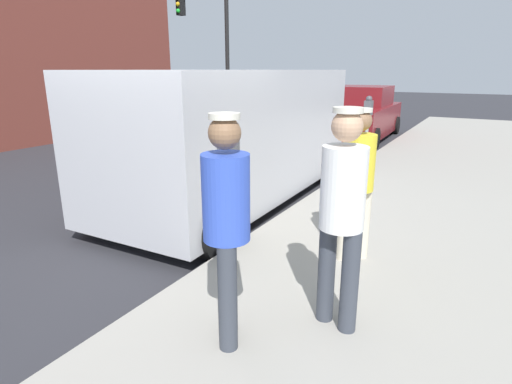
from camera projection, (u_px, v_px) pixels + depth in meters
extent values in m
plane|color=#2D2D33|center=(174.00, 237.00, 5.54)|extent=(80.00, 80.00, 0.00)
cube|color=#9E998E|center=(465.00, 302.00, 3.86)|extent=(5.00, 32.00, 0.15)
cylinder|color=gray|center=(230.00, 219.00, 4.13)|extent=(0.07, 0.07, 1.15)
cube|color=#4C4C51|center=(229.00, 148.00, 3.92)|extent=(0.14, 0.18, 0.28)
sphere|color=#47474C|center=(228.00, 130.00, 3.88)|extent=(0.12, 0.12, 0.12)
cylinder|color=gray|center=(366.00, 144.00, 8.24)|extent=(0.07, 0.07, 1.15)
cube|color=#4C4C51|center=(368.00, 108.00, 8.03)|extent=(0.14, 0.18, 0.28)
sphere|color=#47474C|center=(369.00, 99.00, 7.99)|extent=(0.12, 0.12, 0.12)
cylinder|color=#383D47|center=(350.00, 282.00, 3.21)|extent=(0.14, 0.14, 0.84)
cylinder|color=#383D47|center=(326.00, 273.00, 3.36)|extent=(0.14, 0.14, 0.84)
cylinder|color=white|center=(343.00, 188.00, 3.08)|extent=(0.34, 0.34, 0.63)
sphere|color=tan|center=(347.00, 126.00, 2.95)|extent=(0.23, 0.23, 0.23)
cylinder|color=silver|center=(348.00, 110.00, 2.92)|extent=(0.22, 0.22, 0.04)
cylinder|color=beige|center=(363.00, 223.00, 4.52)|extent=(0.14, 0.14, 0.78)
cylinder|color=beige|center=(345.00, 225.00, 4.47)|extent=(0.14, 0.14, 0.78)
cylinder|color=yellow|center=(359.00, 162.00, 4.30)|extent=(0.34, 0.34, 0.59)
sphere|color=#8C6647|center=(362.00, 121.00, 4.18)|extent=(0.21, 0.21, 0.21)
cylinder|color=silver|center=(362.00, 110.00, 4.15)|extent=(0.20, 0.20, 0.04)
cylinder|color=#383D47|center=(228.00, 298.00, 3.00)|extent=(0.14, 0.14, 0.83)
cylinder|color=#383D47|center=(228.00, 283.00, 3.21)|extent=(0.14, 0.14, 0.83)
cylinder|color=blue|center=(226.00, 198.00, 2.90)|extent=(0.34, 0.34, 0.62)
sphere|color=#8C6647|center=(225.00, 133.00, 2.77)|extent=(0.23, 0.23, 0.23)
cylinder|color=silver|center=(224.00, 116.00, 2.74)|extent=(0.21, 0.21, 0.04)
cube|color=#BCBCC1|center=(236.00, 132.00, 6.78)|extent=(2.10, 5.24, 1.96)
cube|color=black|center=(121.00, 125.00, 4.61)|extent=(1.84, 0.12, 0.88)
cylinder|color=black|center=(215.00, 231.00, 4.86)|extent=(0.23, 0.68, 0.68)
cylinder|color=black|center=(101.00, 206.00, 5.73)|extent=(0.23, 0.68, 0.68)
cylinder|color=black|center=(330.00, 164.00, 8.31)|extent=(0.23, 0.68, 0.68)
cylinder|color=black|center=(247.00, 155.00, 9.18)|extent=(0.23, 0.68, 0.68)
cube|color=maroon|center=(359.00, 120.00, 13.28)|extent=(1.97, 4.46, 0.89)
cube|color=maroon|center=(363.00, 96.00, 13.25)|extent=(1.67, 2.03, 0.60)
cylinder|color=black|center=(374.00, 139.00, 11.58)|extent=(0.24, 0.61, 0.60)
cylinder|color=black|center=(316.00, 134.00, 12.35)|extent=(0.24, 0.61, 0.60)
cylinder|color=black|center=(395.00, 125.00, 14.38)|extent=(0.24, 0.61, 0.60)
cylinder|color=black|center=(347.00, 122.00, 15.15)|extent=(0.24, 0.61, 0.60)
cylinder|color=black|center=(227.00, 58.00, 16.17)|extent=(0.16, 0.16, 5.20)
cube|color=black|center=(181.00, 5.00, 16.63)|extent=(0.24, 0.32, 0.80)
sphere|color=yellow|center=(178.00, 4.00, 16.49)|extent=(0.17, 0.17, 0.17)
sphere|color=green|center=(178.00, 11.00, 16.56)|extent=(0.17, 0.17, 0.17)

